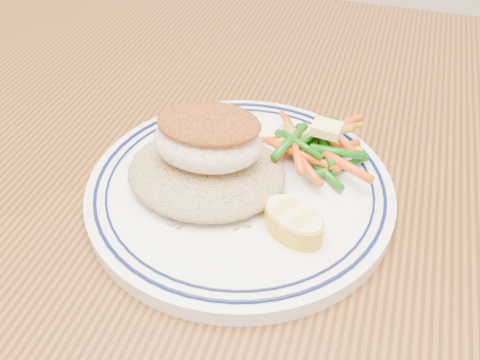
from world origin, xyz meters
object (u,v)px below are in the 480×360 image
plate (240,189)px  lemon_wedge (294,221)px  rice_pilaf (206,169)px  dining_table (256,269)px  fish_fillet (208,137)px  vegetable_pile (314,146)px

plate → lemon_wedge: bearing=-35.9°
rice_pilaf → dining_table: bearing=8.1°
plate → rice_pilaf: size_ratio=1.93×
rice_pilaf → lemon_wedge: bearing=-23.3°
rice_pilaf → lemon_wedge: rice_pilaf is taller
dining_table → rice_pilaf: rice_pilaf is taller
plate → rice_pilaf: bearing=-172.4°
fish_fillet → plate: bearing=-2.9°
vegetable_pile → lemon_wedge: (0.00, -0.10, -0.00)m
plate → fish_fillet: bearing=177.1°
plate → rice_pilaf: (-0.03, -0.00, 0.02)m
plate → fish_fillet: (-0.03, 0.00, 0.05)m
plate → rice_pilaf: rice_pilaf is taller
dining_table → plate: plate is taller
plate → fish_fillet: fish_fillet is taller
fish_fillet → lemon_wedge: size_ratio=1.45×
fish_fillet → vegetable_pile: fish_fillet is taller
dining_table → lemon_wedge: (0.04, -0.04, 0.12)m
lemon_wedge → plate: bearing=144.1°
dining_table → fish_fillet: (-0.04, -0.00, 0.16)m
rice_pilaf → fish_fillet: 0.03m
dining_table → vegetable_pile: size_ratio=13.24×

